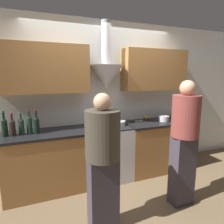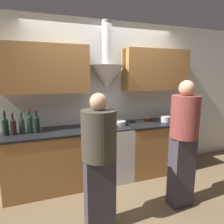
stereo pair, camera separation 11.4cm
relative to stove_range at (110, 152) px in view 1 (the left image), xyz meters
The scene contains 17 objects.
ground_plane 0.55m from the stove_range, 90.00° to the right, with size 12.00×12.00×0.00m, color brown.
wall_back 1.05m from the stove_range, 93.16° to the left, with size 8.40×0.53×2.60m.
counter_left 0.95m from the stove_range, behind, with size 1.30×0.62×0.90m.
counter_right 0.91m from the stove_range, ahead, with size 1.21×0.62×0.90m.
stove_range is the anchor object (origin of this frame).
wine_bottle_0 1.62m from the stove_range, behind, with size 0.08×0.08×0.35m.
wine_bottle_1 1.52m from the stove_range, behind, with size 0.08×0.08×0.32m.
wine_bottle_2 1.42m from the stove_range, behind, with size 0.07×0.07×0.32m.
wine_bottle_3 1.33m from the stove_range, behind, with size 0.08×0.08×0.34m.
wine_bottle_4 1.25m from the stove_range, behind, with size 0.08×0.08×0.35m.
stock_pot 0.55m from the stove_range, 165.74° to the right, with size 0.26×0.26×0.18m.
mixing_bowl 0.50m from the stove_range, ahead, with size 0.26×0.26×0.07m.
orange_fruit 0.96m from the stove_range, 14.05° to the left, with size 0.08×0.08×0.08m.
saucepan 1.14m from the stove_range, ahead, with size 0.19×0.19×0.09m.
chefs_knife 0.73m from the stove_range, 13.40° to the left, with size 0.26×0.04×0.01m.
person_foreground_left 1.20m from the stove_range, 114.78° to the right, with size 0.37×0.37×1.53m.
person_foreground_right 1.27m from the stove_range, 56.90° to the right, with size 0.35×0.35×1.65m.
Camera 1 is at (-1.13, -2.62, 1.71)m, focal length 32.00 mm.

